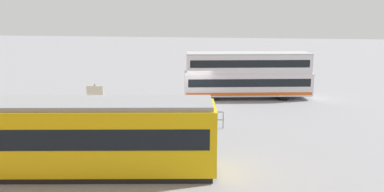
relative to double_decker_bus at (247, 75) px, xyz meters
The scene contains 6 objects.
ground_plane 5.26m from the double_decker_bus, 35.07° to the left, with size 160.00×160.00×0.00m, color gray.
double_decker_bus is the anchor object (origin of this frame).
tram_yellow 18.94m from the double_decker_bus, 62.78° to the left, with size 15.51×5.16×3.29m.
pedestrian_near_railing 12.13m from the double_decker_bus, 36.50° to the left, with size 0.44×0.44×1.58m.
pedestrian_railing 11.12m from the double_decker_bus, 59.77° to the left, with size 8.66×1.34×1.08m.
info_sign 13.17m from the double_decker_bus, 44.48° to the left, with size 1.09×0.14×2.60m.
Camera 1 is at (-4.42, 29.03, 7.05)m, focal length 36.07 mm.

